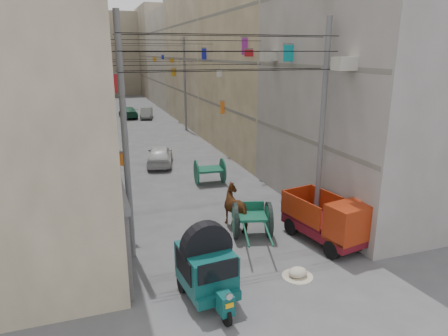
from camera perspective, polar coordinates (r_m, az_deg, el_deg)
name	(u,v)px	position (r m, az deg, el deg)	size (l,w,h in m)	color
building_row_left	(44,56)	(41.03, -24.33, 14.39)	(8.00, 62.00, 14.00)	beige
building_row_right	(212,55)	(42.80, -1.72, 15.78)	(8.00, 62.00, 14.00)	#9E9894
end_cap_building	(112,54)	(72.91, -15.75, 15.41)	(22.00, 10.00, 13.00)	#9F917D
shutters_left	(112,179)	(17.95, -15.71, -1.51)	(0.18, 14.40, 2.88)	#49494E
signboards	(156,101)	(28.99, -9.65, 9.37)	(8.22, 40.52, 5.67)	orange
ac_units	(306,34)	(16.65, 11.59, 18.19)	(0.70, 6.55, 3.35)	#B2AE9F
utility_poles	(169,100)	(24.37, -7.86, 9.53)	(7.40, 22.20, 8.00)	slate
overhead_cables	(177,52)	(21.67, -6.75, 16.09)	(7.40, 22.52, 1.12)	black
auto_rickshaw	(207,265)	(11.47, -2.49, -13.74)	(1.62, 2.58, 1.77)	black
tonga_cart	(252,219)	(15.19, 4.04, -7.34)	(1.90, 3.21, 1.36)	black
mini_truck	(332,223)	(14.90, 15.18, -7.64)	(2.05, 3.51, 1.85)	black
second_cart	(210,171)	(21.22, -2.06, -0.39)	(1.60, 1.44, 1.33)	#12513A
feed_sack	(298,272)	(13.10, 10.48, -14.43)	(0.60, 0.48, 0.30)	#C1B5A0
horse	(238,208)	(15.90, 2.08, -5.74)	(0.89, 1.96, 1.66)	brown
distant_car_white	(160,155)	(25.10, -9.13, 1.83)	(1.48, 3.68, 1.25)	silver
distant_car_grey	(147,113)	(43.54, -11.01, 7.70)	(1.17, 3.35, 1.10)	#595E5A
distant_car_green	(128,112)	(44.44, -13.53, 7.75)	(1.62, 4.00, 1.16)	#1E583D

